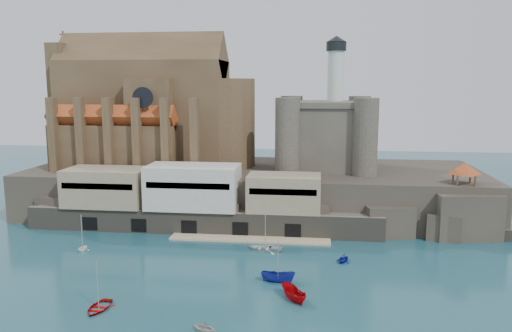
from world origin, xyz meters
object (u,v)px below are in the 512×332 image
at_px(pavilion, 465,170).
at_px(castle_keep, 326,132).
at_px(boat_1, 204,332).
at_px(boat_0, 99,309).
at_px(church, 152,113).
at_px(boat_2, 278,282).

bearing_deg(pavilion, castle_keep, 149.82).
bearing_deg(boat_1, boat_0, 94.95).
relative_size(castle_keep, pavilion, 4.58).
bearing_deg(pavilion, boat_0, -144.78).
height_order(castle_keep, boat_0, castle_keep).
height_order(church, castle_keep, church).
bearing_deg(boat_0, castle_keep, 65.75).
xyz_separation_m(boat_1, boat_2, (7.43, 16.06, 0.00)).
xyz_separation_m(church, boat_1, (25.49, -59.26, -22.13)).
height_order(castle_keep, boat_1, castle_keep).
xyz_separation_m(church, boat_2, (32.92, -43.21, -22.13)).
bearing_deg(boat_1, church, 43.93).
relative_size(church, boat_1, 14.78).
height_order(boat_0, boat_2, boat_2).
relative_size(castle_keep, boat_0, 5.78).
bearing_deg(boat_2, castle_keep, -5.93).
relative_size(church, castle_keep, 1.60).
relative_size(church, boat_2, 9.19).
distance_m(boat_0, boat_2, 25.30).
relative_size(pavilion, boat_2, 1.25).
bearing_deg(castle_keep, boat_1, -104.12).
distance_m(church, castle_keep, 40.39).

